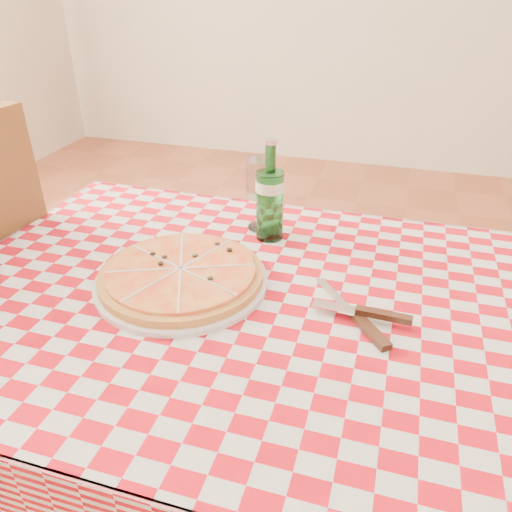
{
  "coord_description": "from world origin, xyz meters",
  "views": [
    {
      "loc": [
        0.23,
        -0.77,
        1.33
      ],
      "look_at": [
        -0.02,
        0.06,
        0.82
      ],
      "focal_mm": 35.0,
      "sensor_mm": 36.0,
      "label": 1
    }
  ],
  "objects_px": {
    "wine_glass": "(261,195)",
    "water_bottle": "(270,191)",
    "dining_table": "(257,337)",
    "pizza_plate": "(181,274)"
  },
  "relations": [
    {
      "from": "dining_table",
      "to": "wine_glass",
      "type": "distance_m",
      "value": 0.36
    },
    {
      "from": "pizza_plate",
      "to": "water_bottle",
      "type": "xyz_separation_m",
      "value": [
        0.12,
        0.25,
        0.1
      ]
    },
    {
      "from": "dining_table",
      "to": "water_bottle",
      "type": "relative_size",
      "value": 4.97
    },
    {
      "from": "dining_table",
      "to": "pizza_plate",
      "type": "xyz_separation_m",
      "value": [
        -0.16,
        0.01,
        0.12
      ]
    },
    {
      "from": "dining_table",
      "to": "pizza_plate",
      "type": "height_order",
      "value": "pizza_plate"
    },
    {
      "from": "water_bottle",
      "to": "wine_glass",
      "type": "bearing_deg",
      "value": 129.13
    },
    {
      "from": "dining_table",
      "to": "wine_glass",
      "type": "bearing_deg",
      "value": 105.03
    },
    {
      "from": "dining_table",
      "to": "wine_glass",
      "type": "relative_size",
      "value": 6.76
    },
    {
      "from": "pizza_plate",
      "to": "dining_table",
      "type": "bearing_deg",
      "value": -2.33
    },
    {
      "from": "wine_glass",
      "to": "water_bottle",
      "type": "bearing_deg",
      "value": -50.87
    }
  ]
}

